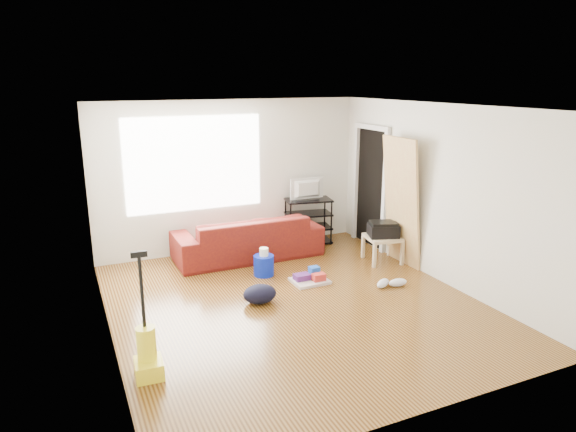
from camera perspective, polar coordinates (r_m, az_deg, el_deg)
name	(u,v)px	position (r m, az deg, el deg)	size (l,w,h in m)	color
room	(295,207)	(6.47, 0.74, 1.03)	(4.51, 5.01, 2.51)	#442309
sofa	(248,257)	(8.43, -4.46, -4.54)	(2.36, 0.92, 0.69)	#450D11
tv_stand	(308,221)	(9.01, 2.25, -0.52)	(0.86, 0.59, 0.79)	black
tv	(308,189)	(8.87, 2.29, 3.01)	(0.63, 0.08, 0.36)	black
side_table	(383,240)	(8.23, 10.49, -2.67)	(0.59, 0.59, 0.42)	tan
printer	(383,229)	(8.18, 10.55, -1.46)	(0.54, 0.47, 0.24)	black
bucket	(264,275)	(7.67, -2.69, -6.56)	(0.30, 0.30, 0.30)	#0A20BA
toilet_paper	(264,262)	(7.59, -2.68, -5.08)	(0.13, 0.13, 0.12)	white
cleaning_tray	(310,278)	(7.40, 2.49, -6.91)	(0.51, 0.41, 0.18)	beige
backpack	(260,303)	(6.77, -3.15, -9.58)	(0.44, 0.35, 0.24)	black
sneakers	(390,283)	(7.36, 11.30, -7.31)	(0.50, 0.25, 0.11)	silver
vacuum	(147,354)	(5.34, -15.35, -14.53)	(0.28, 0.32, 1.27)	yellow
door_panel	(398,263)	(8.31, 12.10, -5.14)	(0.04, 0.80, 1.99)	#B57A4A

